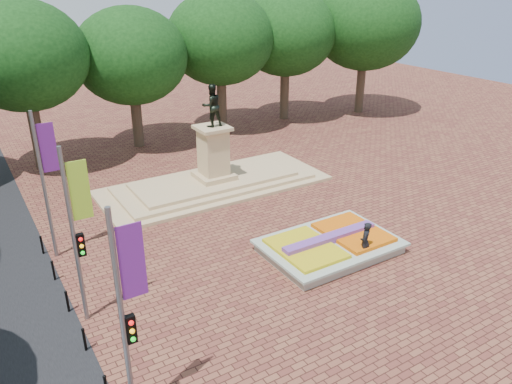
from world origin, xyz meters
TOP-DOWN VIEW (x-y plane):
  - ground at (0.00, 0.00)m, footprint 90.00×90.00m
  - flower_bed at (1.03, -2.00)m, footprint 6.30×4.30m
  - monument at (0.00, 8.00)m, footprint 14.00×6.00m
  - tree_row_back at (2.33, 18.00)m, footprint 44.80×8.80m
  - banner_poles at (-10.08, -1.31)m, footprint 0.88×11.17m
  - bollard_row at (-10.70, -1.50)m, footprint 0.12×13.12m
  - pedestrian at (1.89, -3.41)m, footprint 0.84×0.80m

SIDE VIEW (x-z plane):
  - ground at x=0.00m, z-range 0.00..0.00m
  - flower_bed at x=1.03m, z-range -0.08..0.83m
  - bollard_row at x=-10.70m, z-range 0.04..1.02m
  - monument at x=0.00m, z-range -2.32..4.09m
  - pedestrian at x=1.89m, z-range 0.00..1.92m
  - banner_poles at x=-10.08m, z-range 0.38..7.38m
  - tree_row_back at x=2.33m, z-range 1.46..11.89m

